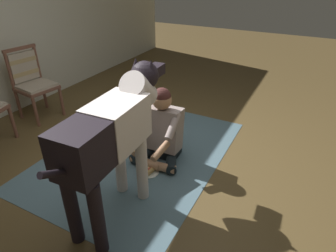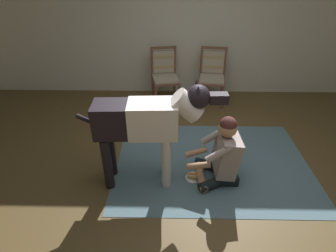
% 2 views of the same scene
% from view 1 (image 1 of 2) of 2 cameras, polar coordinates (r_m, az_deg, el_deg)
% --- Properties ---
extents(ground_plane, '(15.49, 15.49, 0.00)m').
position_cam_1_polar(ground_plane, '(3.28, -2.55, -7.49)').
color(ground_plane, brown).
extents(area_rug, '(2.49, 1.82, 0.01)m').
position_cam_1_polar(area_rug, '(3.47, -5.81, -5.26)').
color(area_rug, slate).
rests_on(area_rug, ground).
extents(dining_chair_right_of_pair, '(0.52, 0.52, 0.98)m').
position_cam_1_polar(dining_chair_right_of_pair, '(4.52, -25.13, 8.18)').
color(dining_chair_right_of_pair, brown).
rests_on(dining_chair_right_of_pair, ground).
extents(person_sitting_on_floor, '(0.63, 0.58, 0.85)m').
position_cam_1_polar(person_sitting_on_floor, '(3.20, -1.26, -1.08)').
color(person_sitting_on_floor, black).
rests_on(person_sitting_on_floor, ground).
extents(large_dog, '(1.58, 0.37, 1.25)m').
position_cam_1_polar(large_dog, '(2.34, -10.55, -0.94)').
color(large_dog, silver).
rests_on(large_dog, ground).
extents(hot_dog_on_plate, '(0.21, 0.21, 0.06)m').
position_cam_1_polar(hot_dog_on_plate, '(3.15, -3.71, -8.73)').
color(hot_dog_on_plate, white).
rests_on(hot_dog_on_plate, ground).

